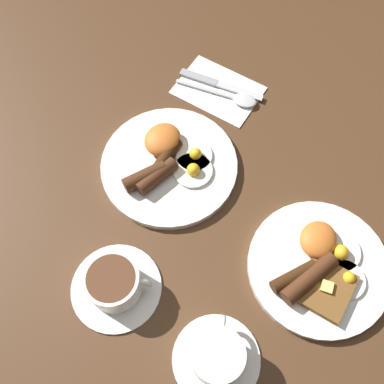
# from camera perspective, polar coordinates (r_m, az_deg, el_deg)

# --- Properties ---
(ground_plane) EXTENTS (3.00, 3.00, 0.00)m
(ground_plane) POSITION_cam_1_polar(r_m,az_deg,el_deg) (0.90, -2.90, 3.15)
(ground_plane) COLOR #4C301C
(breakfast_plate_near) EXTENTS (0.27, 0.27, 0.05)m
(breakfast_plate_near) POSITION_cam_1_polar(r_m,az_deg,el_deg) (0.89, -3.07, 3.71)
(breakfast_plate_near) COLOR white
(breakfast_plate_near) RESTS_ON ground_plane
(breakfast_plate_far) EXTENTS (0.25, 0.25, 0.05)m
(breakfast_plate_far) POSITION_cam_1_polar(r_m,az_deg,el_deg) (0.83, 15.86, -9.11)
(breakfast_plate_far) COLOR white
(breakfast_plate_far) RESTS_ON ground_plane
(teacup_near) EXTENTS (0.16, 0.16, 0.06)m
(teacup_near) POSITION_cam_1_polar(r_m,az_deg,el_deg) (0.79, -9.81, -11.43)
(teacup_near) COLOR white
(teacup_near) RESTS_ON ground_plane
(teacup_far) EXTENTS (0.15, 0.15, 0.07)m
(teacup_far) POSITION_cam_1_polar(r_m,az_deg,el_deg) (0.75, 3.22, -20.15)
(teacup_far) COLOR white
(teacup_far) RESTS_ON ground_plane
(napkin) EXTENTS (0.13, 0.18, 0.01)m
(napkin) POSITION_cam_1_polar(r_m,az_deg,el_deg) (1.01, 3.34, 12.81)
(napkin) COLOR white
(napkin) RESTS_ON ground_plane
(knife) EXTENTS (0.04, 0.19, 0.01)m
(knife) POSITION_cam_1_polar(r_m,az_deg,el_deg) (1.01, 3.09, 13.62)
(knife) COLOR silver
(knife) RESTS_ON napkin
(spoon) EXTENTS (0.06, 0.18, 0.01)m
(spoon) POSITION_cam_1_polar(r_m,az_deg,el_deg) (0.99, 5.65, 11.79)
(spoon) COLOR silver
(spoon) RESTS_ON napkin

